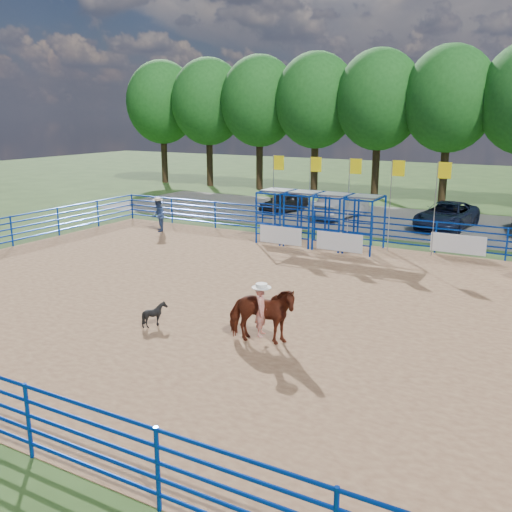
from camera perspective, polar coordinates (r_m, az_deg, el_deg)
name	(u,v)px	position (r m, az deg, el deg)	size (l,w,h in m)	color
ground	(277,305)	(19.18, 2.10, -4.89)	(120.00, 120.00, 0.00)	#375522
arena_dirt	(277,304)	(19.18, 2.10, -4.86)	(30.00, 20.00, 0.02)	#9A704D
gravel_strip	(409,222)	(34.73, 15.04, 3.27)	(40.00, 10.00, 0.01)	slate
horse_and_rider	(261,312)	(15.73, 0.54, -5.61)	(2.13, 1.34, 2.43)	#5D2212
calf	(155,314)	(17.42, -10.08, -5.76)	(0.59, 0.66, 0.73)	black
spectator_cowboy	(158,215)	(31.18, -9.75, 4.07)	(1.04, 1.08, 1.80)	navy
car_a	(284,202)	(37.12, 2.81, 5.42)	(1.53, 3.80, 1.30)	black
car_b	(342,206)	(35.31, 8.55, 4.99)	(1.56, 4.47, 1.47)	gray
car_c	(447,216)	(33.31, 18.52, 3.86)	(2.42, 5.26, 1.46)	#151C34
perimeter_fence	(277,283)	(18.95, 2.12, -2.74)	(30.10, 20.10, 1.50)	#0732A7
chute_assembly	(326,221)	(27.43, 7.04, 3.53)	(19.32, 2.41, 4.20)	#0732A7
treeline	(450,94)	(42.98, 18.82, 15.10)	(56.40, 6.40, 11.24)	#3F2B19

